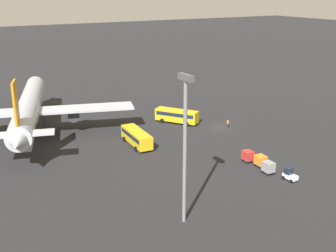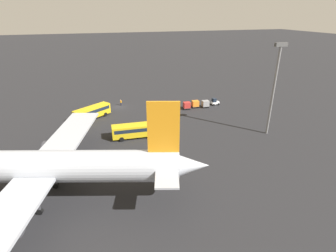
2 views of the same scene
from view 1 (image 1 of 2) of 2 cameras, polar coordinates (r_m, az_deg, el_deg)
name	(u,v)px [view 1 (image 1 of 2)]	position (r m, az deg, el deg)	size (l,w,h in m)	color
ground_plane	(221,127)	(96.30, 7.16, -0.17)	(600.00, 600.00, 0.00)	#232326
airplane	(29,108)	(94.67, -18.36, 2.38)	(50.16, 43.99, 15.46)	#B2B7C1
shuttle_bus_near	(177,115)	(98.12, 1.20, 1.48)	(9.84, 7.99, 3.16)	gold
shuttle_bus_far	(137,136)	(84.46, -4.28, -1.42)	(10.19, 3.60, 3.01)	gold
baggage_tug	(290,175)	(72.37, 16.16, -6.34)	(2.49, 1.78, 2.10)	white
worker_person	(228,124)	(96.15, 8.11, 0.31)	(0.38, 0.38, 1.74)	#1E1E2D
cargo_cart_grey	(268,167)	(73.76, 13.44, -5.42)	(2.08, 1.79, 2.06)	#38383D
cargo_cart_orange	(261,160)	(76.18, 12.43, -4.56)	(2.08, 1.79, 2.06)	#38383D
cargo_cart_red	(248,155)	(77.85, 10.76, -3.95)	(2.08, 1.79, 2.06)	#38383D
light_pole	(185,137)	(53.41, 2.32, -1.45)	(2.80, 0.70, 20.20)	slate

